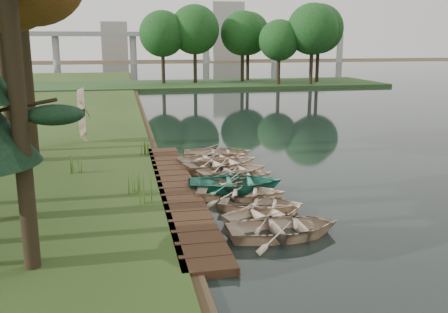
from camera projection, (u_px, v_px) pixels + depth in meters
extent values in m
plane|color=#3D2F1D|center=(215.00, 192.00, 21.38)|extent=(300.00, 300.00, 0.00)
cube|color=#392416|center=(178.00, 191.00, 21.03)|extent=(1.60, 16.00, 0.30)
cube|color=#26421D|center=(205.00, 85.00, 70.59)|extent=(50.00, 14.00, 0.45)
cylinder|color=black|center=(30.00, 68.00, 65.41)|extent=(0.50, 0.50, 4.80)
sphere|color=#184518|center=(27.00, 39.00, 64.59)|extent=(5.60, 5.60, 5.60)
cylinder|color=black|center=(82.00, 67.00, 66.72)|extent=(0.50, 0.50, 4.80)
sphere|color=#184518|center=(81.00, 39.00, 65.90)|extent=(5.60, 5.60, 5.60)
cylinder|color=black|center=(133.00, 67.00, 68.03)|extent=(0.50, 0.50, 4.80)
sphere|color=#184518|center=(132.00, 39.00, 67.21)|extent=(5.60, 5.60, 5.60)
cylinder|color=black|center=(182.00, 66.00, 69.34)|extent=(0.50, 0.50, 4.80)
sphere|color=#184518|center=(181.00, 39.00, 68.52)|extent=(5.60, 5.60, 5.60)
cylinder|color=black|center=(228.00, 66.00, 70.65)|extent=(0.50, 0.50, 4.80)
sphere|color=#184518|center=(228.00, 40.00, 69.84)|extent=(5.60, 5.60, 5.60)
cylinder|color=black|center=(273.00, 65.00, 71.96)|extent=(0.50, 0.50, 4.80)
sphere|color=#184518|center=(274.00, 40.00, 71.15)|extent=(5.60, 5.60, 5.60)
cylinder|color=black|center=(317.00, 65.00, 73.28)|extent=(0.50, 0.50, 4.80)
sphere|color=#184518|center=(318.00, 40.00, 72.46)|extent=(5.60, 5.60, 5.60)
cube|color=#A5A5A0|center=(170.00, 34.00, 135.99)|extent=(90.00, 4.00, 1.20)
cylinder|color=#A5A5A0|center=(56.00, 49.00, 130.99)|extent=(1.80, 1.80, 8.00)
cylinder|color=#A5A5A0|center=(133.00, 49.00, 134.93)|extent=(1.80, 1.80, 8.00)
cylinder|color=#A5A5A0|center=(206.00, 49.00, 138.86)|extent=(1.80, 1.80, 8.00)
cylinder|color=#A5A5A0|center=(275.00, 49.00, 142.80)|extent=(1.80, 1.80, 8.00)
cylinder|color=#A5A5A0|center=(340.00, 49.00, 146.73)|extent=(1.80, 1.80, 8.00)
cube|color=#A5A5A0|center=(226.00, 32.00, 158.77)|extent=(10.00, 8.00, 18.00)
cube|color=#A5A5A0|center=(115.00, 41.00, 157.33)|extent=(8.00, 8.00, 12.00)
imported|color=beige|center=(284.00, 225.00, 16.27)|extent=(3.82, 2.76, 0.78)
imported|color=beige|center=(266.00, 212.00, 17.72)|extent=(3.63, 3.01, 0.65)
imported|color=beige|center=(261.00, 202.00, 18.81)|extent=(3.81, 3.27, 0.67)
imported|color=beige|center=(240.00, 191.00, 20.08)|extent=(4.19, 3.50, 0.74)
imported|color=#318A70|center=(236.00, 181.00, 21.33)|extent=(4.32, 3.31, 0.83)
imported|color=beige|center=(238.00, 174.00, 22.72)|extent=(3.28, 2.36, 0.68)
imported|color=beige|center=(233.00, 169.00, 23.53)|extent=(3.95, 3.19, 0.72)
imported|color=beige|center=(222.00, 162.00, 24.77)|extent=(4.50, 3.72, 0.81)
imported|color=beige|center=(213.00, 157.00, 25.85)|extent=(4.16, 3.32, 0.77)
imported|color=beige|center=(217.00, 151.00, 27.20)|extent=(4.02, 3.11, 0.77)
imported|color=beige|center=(85.00, 136.00, 30.27)|extent=(3.44, 2.59, 0.68)
cylinder|color=black|center=(16.00, 85.00, 12.49)|extent=(0.44, 0.44, 9.88)
cylinder|color=black|center=(17.00, 97.00, 16.74)|extent=(0.41, 0.41, 8.34)
cylinder|color=black|center=(27.00, 57.00, 24.75)|extent=(0.45, 0.45, 10.47)
cylinder|color=black|center=(1.00, 42.00, 26.41)|extent=(0.48, 0.48, 11.93)
cone|color=#3F661E|center=(145.00, 188.00, 18.90)|extent=(0.60, 0.60, 1.15)
cone|color=#3F661E|center=(134.00, 182.00, 20.19)|extent=(0.60, 0.60, 0.87)
cone|color=#3F661E|center=(76.00, 163.00, 23.25)|extent=(0.60, 0.60, 0.93)
cone|color=#3F661E|center=(145.00, 146.00, 26.86)|extent=(0.60, 0.60, 0.98)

